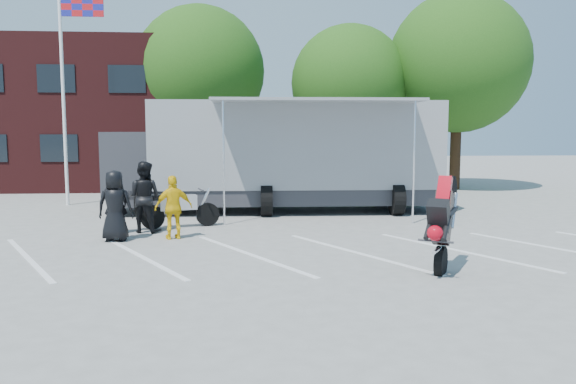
{
  "coord_description": "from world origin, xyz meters",
  "views": [
    {
      "loc": [
        0.1,
        -11.29,
        2.73
      ],
      "look_at": [
        1.11,
        1.89,
        1.3
      ],
      "focal_mm": 35.0,
      "sensor_mm": 36.0,
      "label": 1
    }
  ],
  "objects": [
    {
      "name": "spectator_hivis",
      "position": [
        -1.72,
        2.99,
        0.81
      ],
      "size": [
        1.03,
        0.68,
        1.62
      ],
      "primitive_type": "imported",
      "rotation": [
        0.0,
        0.0,
        3.46
      ],
      "color": "yellow",
      "rests_on": "ground"
    },
    {
      "name": "office_building",
      "position": [
        -10.0,
        18.0,
        3.5
      ],
      "size": [
        18.0,
        8.0,
        7.0
      ],
      "primitive_type": "cube",
      "color": "#411515",
      "rests_on": "ground"
    },
    {
      "name": "parked_motorcycle",
      "position": [
        -1.75,
        4.71,
        0.0
      ],
      "size": [
        2.41,
        1.36,
        1.2
      ],
      "primitive_type": null,
      "rotation": [
        0.0,
        0.0,
        1.85
      ],
      "color": "#B7B7BC",
      "rests_on": "ground"
    },
    {
      "name": "flagpole",
      "position": [
        -6.24,
        10.0,
        5.05
      ],
      "size": [
        1.61,
        0.12,
        8.0
      ],
      "color": "white",
      "rests_on": "ground"
    },
    {
      "name": "stunt_bike_rider",
      "position": [
        4.15,
        -0.46,
        0.0
      ],
      "size": [
        1.61,
        1.93,
        2.07
      ],
      "primitive_type": null,
      "rotation": [
        0.0,
        0.0,
        -0.54
      ],
      "color": "black",
      "rests_on": "ground"
    },
    {
      "name": "tree_left",
      "position": [
        -2.0,
        16.0,
        5.57
      ],
      "size": [
        6.12,
        6.12,
        8.64
      ],
      "color": "#382314",
      "rests_on": "ground"
    },
    {
      "name": "spectator_leather_b",
      "position": [
        -3.36,
        3.88,
        0.84
      ],
      "size": [
        0.66,
        0.49,
        1.67
      ],
      "primitive_type": "imported",
      "rotation": [
        0.0,
        0.0,
        3.29
      ],
      "color": "black",
      "rests_on": "ground"
    },
    {
      "name": "parking_bay_lines",
      "position": [
        0.0,
        1.0,
        0.01
      ],
      "size": [
        18.09,
        13.33,
        0.01
      ],
      "primitive_type": "cube",
      "rotation": [
        0.0,
        0.0,
        0.52
      ],
      "color": "white",
      "rests_on": "ground"
    },
    {
      "name": "spectator_leather_a",
      "position": [
        -3.14,
        2.83,
        0.89
      ],
      "size": [
        0.88,
        0.59,
        1.78
      ],
      "primitive_type": "imported",
      "rotation": [
        0.0,
        0.0,
        3.12
      ],
      "color": "black",
      "rests_on": "ground"
    },
    {
      "name": "ground",
      "position": [
        0.0,
        0.0,
        0.0
      ],
      "size": [
        100.0,
        100.0,
        0.0
      ],
      "primitive_type": "plane",
      "color": "#969691",
      "rests_on": "ground"
    },
    {
      "name": "tree_mid",
      "position": [
        5.0,
        15.0,
        4.94
      ],
      "size": [
        5.44,
        5.44,
        7.68
      ],
      "color": "#382314",
      "rests_on": "ground"
    },
    {
      "name": "transporter_truck",
      "position": [
        1.34,
        7.77,
        0.0
      ],
      "size": [
        11.81,
        5.89,
        3.72
      ],
      "primitive_type": null,
      "rotation": [
        0.0,
        0.0,
        -0.02
      ],
      "color": "gray",
      "rests_on": "ground"
    },
    {
      "name": "spectator_leather_c",
      "position": [
        -2.63,
        4.03,
        0.96
      ],
      "size": [
        1.11,
        0.98,
        1.93
      ],
      "primitive_type": "imported",
      "rotation": [
        0.0,
        0.0,
        2.84
      ],
      "color": "black",
      "rests_on": "ground"
    },
    {
      "name": "tree_right",
      "position": [
        10.0,
        14.5,
        5.88
      ],
      "size": [
        6.46,
        6.46,
        9.12
      ],
      "color": "#382314",
      "rests_on": "ground"
    }
  ]
}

